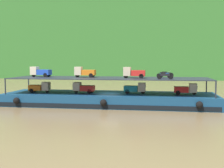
{
  "coord_description": "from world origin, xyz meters",
  "views": [
    {
      "loc": [
        6.35,
        -37.17,
        5.6
      ],
      "look_at": [
        0.36,
        0.0,
        2.7
      ],
      "focal_mm": 47.42,
      "sensor_mm": 36.0,
      "label": 1
    }
  ],
  "objects_px": {
    "mini_truck_upper_fore": "(134,73)",
    "motorcycle_upper_stbd": "(166,74)",
    "mini_truck_lower_mid": "(135,88)",
    "motorcycle_upper_centre": "(164,75)",
    "mini_truck_upper_stern": "(40,72)",
    "mini_truck_lower_fore": "(186,89)",
    "cargo_barge": "(109,99)",
    "mini_truck_upper_mid": "(85,72)",
    "mini_truck_lower_stern": "(40,87)",
    "motorcycle_upper_port": "(165,76)",
    "mini_truck_lower_aft": "(83,88)"
  },
  "relations": [
    {
      "from": "mini_truck_upper_fore",
      "to": "motorcycle_upper_stbd",
      "type": "distance_m",
      "value": 4.64
    },
    {
      "from": "cargo_barge",
      "to": "mini_truck_upper_mid",
      "type": "xyz_separation_m",
      "value": [
        -3.38,
        0.63,
        3.44
      ]
    },
    {
      "from": "cargo_barge",
      "to": "mini_truck_lower_aft",
      "type": "relative_size",
      "value": 9.62
    },
    {
      "from": "mini_truck_lower_mid",
      "to": "motorcycle_upper_centre",
      "type": "relative_size",
      "value": 1.45
    },
    {
      "from": "mini_truck_lower_mid",
      "to": "motorcycle_upper_stbd",
      "type": "relative_size",
      "value": 1.45
    },
    {
      "from": "mini_truck_upper_fore",
      "to": "motorcycle_upper_stbd",
      "type": "xyz_separation_m",
      "value": [
        4.01,
        2.32,
        -0.26
      ]
    },
    {
      "from": "motorcycle_upper_stbd",
      "to": "mini_truck_lower_fore",
      "type": "bearing_deg",
      "value": -40.85
    },
    {
      "from": "mini_truck_lower_aft",
      "to": "mini_truck_lower_mid",
      "type": "height_order",
      "value": "same"
    },
    {
      "from": "mini_truck_lower_fore",
      "to": "mini_truck_upper_fore",
      "type": "relative_size",
      "value": 1.0
    },
    {
      "from": "cargo_barge",
      "to": "motorcycle_upper_centre",
      "type": "bearing_deg",
      "value": 0.22
    },
    {
      "from": "mini_truck_lower_stern",
      "to": "mini_truck_upper_mid",
      "type": "height_order",
      "value": "mini_truck_upper_mid"
    },
    {
      "from": "cargo_barge",
      "to": "mini_truck_upper_fore",
      "type": "xyz_separation_m",
      "value": [
        3.17,
        -0.26,
        3.44
      ]
    },
    {
      "from": "motorcycle_upper_stbd",
      "to": "mini_truck_upper_mid",
      "type": "bearing_deg",
      "value": -172.29
    },
    {
      "from": "mini_truck_lower_mid",
      "to": "mini_truck_lower_stern",
      "type": "bearing_deg",
      "value": -177.16
    },
    {
      "from": "mini_truck_lower_mid",
      "to": "mini_truck_upper_stern",
      "type": "relative_size",
      "value": 0.99
    },
    {
      "from": "motorcycle_upper_stbd",
      "to": "motorcycle_upper_port",
      "type": "bearing_deg",
      "value": -92.97
    },
    {
      "from": "mini_truck_upper_fore",
      "to": "motorcycle_upper_centre",
      "type": "bearing_deg",
      "value": 4.39
    },
    {
      "from": "cargo_barge",
      "to": "mini_truck_lower_aft",
      "type": "height_order",
      "value": "mini_truck_lower_aft"
    },
    {
      "from": "cargo_barge",
      "to": "mini_truck_upper_mid",
      "type": "distance_m",
      "value": 4.87
    },
    {
      "from": "mini_truck_upper_mid",
      "to": "motorcycle_upper_port",
      "type": "distance_m",
      "value": 10.68
    },
    {
      "from": "mini_truck_lower_fore",
      "to": "motorcycle_upper_stbd",
      "type": "relative_size",
      "value": 1.45
    },
    {
      "from": "motorcycle_upper_port",
      "to": "motorcycle_upper_centre",
      "type": "relative_size",
      "value": 1.0
    },
    {
      "from": "mini_truck_lower_stern",
      "to": "mini_truck_upper_mid",
      "type": "distance_m",
      "value": 6.23
    },
    {
      "from": "mini_truck_upper_mid",
      "to": "motorcycle_upper_centre",
      "type": "height_order",
      "value": "mini_truck_upper_mid"
    },
    {
      "from": "mini_truck_lower_stern",
      "to": "motorcycle_upper_port",
      "type": "distance_m",
      "value": 16.35
    },
    {
      "from": "mini_truck_upper_stern",
      "to": "motorcycle_upper_stbd",
      "type": "relative_size",
      "value": 1.47
    },
    {
      "from": "mini_truck_upper_stern",
      "to": "mini_truck_upper_mid",
      "type": "bearing_deg",
      "value": -0.19
    },
    {
      "from": "motorcycle_upper_port",
      "to": "mini_truck_lower_mid",
      "type": "bearing_deg",
      "value": 148.21
    },
    {
      "from": "mini_truck_lower_stern",
      "to": "motorcycle_upper_port",
      "type": "bearing_deg",
      "value": -5.8
    },
    {
      "from": "cargo_barge",
      "to": "mini_truck_lower_stern",
      "type": "height_order",
      "value": "mini_truck_lower_stern"
    },
    {
      "from": "mini_truck_upper_mid",
      "to": "motorcycle_upper_stbd",
      "type": "bearing_deg",
      "value": 7.71
    },
    {
      "from": "cargo_barge",
      "to": "mini_truck_upper_stern",
      "type": "height_order",
      "value": "mini_truck_upper_stern"
    },
    {
      "from": "mini_truck_lower_stern",
      "to": "motorcycle_upper_stbd",
      "type": "height_order",
      "value": "motorcycle_upper_stbd"
    },
    {
      "from": "mini_truck_upper_fore",
      "to": "motorcycle_upper_stbd",
      "type": "height_order",
      "value": "mini_truck_upper_fore"
    },
    {
      "from": "mini_truck_upper_fore",
      "to": "motorcycle_upper_centre",
      "type": "relative_size",
      "value": 1.44
    },
    {
      "from": "mini_truck_lower_aft",
      "to": "mini_truck_lower_fore",
      "type": "xyz_separation_m",
      "value": [
        12.94,
        0.13,
        0.0
      ]
    },
    {
      "from": "mini_truck_lower_aft",
      "to": "motorcycle_upper_port",
      "type": "distance_m",
      "value": 10.65
    },
    {
      "from": "mini_truck_lower_stern",
      "to": "mini_truck_lower_mid",
      "type": "height_order",
      "value": "same"
    },
    {
      "from": "mini_truck_lower_aft",
      "to": "mini_truck_upper_fore",
      "type": "height_order",
      "value": "mini_truck_upper_fore"
    },
    {
      "from": "mini_truck_lower_stern",
      "to": "mini_truck_lower_fore",
      "type": "relative_size",
      "value": 1.0
    },
    {
      "from": "mini_truck_lower_stern",
      "to": "mini_truck_lower_mid",
      "type": "xyz_separation_m",
      "value": [
        12.52,
        0.62,
        0.0
      ]
    },
    {
      "from": "mini_truck_upper_fore",
      "to": "motorcycle_upper_port",
      "type": "xyz_separation_m",
      "value": [
        3.8,
        -1.74,
        -0.26
      ]
    },
    {
      "from": "mini_truck_lower_aft",
      "to": "mini_truck_upper_stern",
      "type": "xyz_separation_m",
      "value": [
        -6.17,
        0.78,
        2.0
      ]
    },
    {
      "from": "mini_truck_upper_mid",
      "to": "mini_truck_lower_fore",
      "type": "bearing_deg",
      "value": -2.81
    },
    {
      "from": "mini_truck_lower_stern",
      "to": "mini_truck_lower_aft",
      "type": "bearing_deg",
      "value": 2.21
    },
    {
      "from": "motorcycle_upper_centre",
      "to": "motorcycle_upper_port",
      "type": "bearing_deg",
      "value": -88.33
    },
    {
      "from": "mini_truck_upper_stern",
      "to": "mini_truck_lower_mid",
      "type": "bearing_deg",
      "value": -1.73
    },
    {
      "from": "mini_truck_upper_mid",
      "to": "mini_truck_upper_fore",
      "type": "distance_m",
      "value": 6.61
    },
    {
      "from": "mini_truck_upper_stern",
      "to": "mini_truck_lower_stern",
      "type": "bearing_deg",
      "value": -71.61
    },
    {
      "from": "motorcycle_upper_centre",
      "to": "cargo_barge",
      "type": "bearing_deg",
      "value": -179.78
    }
  ]
}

